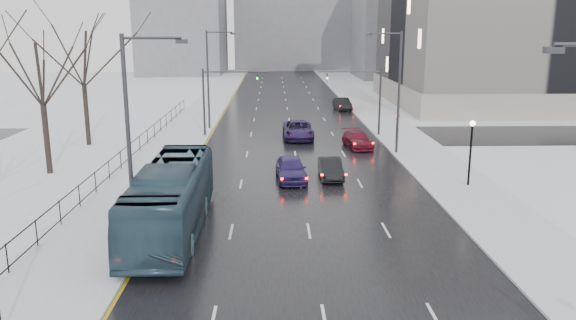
{
  "coord_description": "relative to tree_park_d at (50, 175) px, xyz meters",
  "views": [
    {
      "loc": [
        -1.78,
        -5.23,
        10.24
      ],
      "look_at": [
        -0.93,
        27.51,
        2.5
      ],
      "focal_mm": 35.0,
      "sensor_mm": 36.0,
      "label": 1
    }
  ],
  "objects": [
    {
      "name": "bldg_far_left",
      "position": [
        -4.2,
        91.0,
        14.0
      ],
      "size": [
        18.0,
        22.0,
        28.0
      ],
      "primitive_type": "cube",
      "color": "slate",
      "rests_on": "ground"
    },
    {
      "name": "lamppost_r_mid",
      "position": [
        28.8,
        -4.0,
        2.94
      ],
      "size": [
        0.36,
        0.36,
        4.28
      ],
      "color": "black",
      "rests_on": "sidewalk_right"
    },
    {
      "name": "streetlight_r_mid",
      "position": [
        25.97,
        6.0,
        5.62
      ],
      "size": [
        2.95,
        0.25,
        10.0
      ],
      "color": "#2D2D33",
      "rests_on": "ground"
    },
    {
      "name": "sedan_right_distant",
      "position": [
        24.79,
        31.59,
        0.79
      ],
      "size": [
        2.14,
        4.72,
        1.5
      ],
      "primitive_type": "imported",
      "rotation": [
        0.0,
        0.0,
        0.12
      ],
      "color": "black",
      "rests_on": "road"
    },
    {
      "name": "no_uturn_sign",
      "position": [
        27.0,
        10.0,
        2.3
      ],
      "size": [
        0.6,
        0.06,
        2.7
      ],
      "color": "#2D2D33",
      "rests_on": "sidewalk_right"
    },
    {
      "name": "mast_signal_left",
      "position": [
        10.47,
        14.0,
        4.11
      ],
      "size": [
        6.1,
        0.33,
        6.5
      ],
      "color": "#2D2D33",
      "rests_on": "ground"
    },
    {
      "name": "park_strip",
      "position": [
        -2.2,
        26.0,
        0.06
      ],
      "size": [
        14.0,
        150.0,
        0.12
      ],
      "primitive_type": "cube",
      "color": "white",
      "rests_on": "ground"
    },
    {
      "name": "iron_fence",
      "position": [
        4.8,
        -4.0,
        0.91
      ],
      "size": [
        0.06,
        70.0,
        1.3
      ],
      "color": "black",
      "rests_on": "sidewalk_left"
    },
    {
      "name": "sidewalk_left",
      "position": [
        7.3,
        26.0,
        0.08
      ],
      "size": [
        5.0,
        150.0,
        0.16
      ],
      "primitive_type": "cube",
      "color": "silver",
      "rests_on": "ground"
    },
    {
      "name": "sedan_right_near",
      "position": [
        19.95,
        -1.65,
        0.73
      ],
      "size": [
        1.53,
        4.2,
        1.37
      ],
      "primitive_type": "imported",
      "rotation": [
        0.0,
        0.0,
        0.02
      ],
      "color": "black",
      "rests_on": "road"
    },
    {
      "name": "streetlight_l_near",
      "position": [
        9.63,
        -14.0,
        5.62
      ],
      "size": [
        2.95,
        0.25,
        10.0
      ],
      "color": "#2D2D33",
      "rests_on": "ground"
    },
    {
      "name": "sedan_center_near",
      "position": [
        17.18,
        -2.15,
        0.87
      ],
      "size": [
        2.25,
        4.96,
        1.65
      ],
      "primitive_type": "imported",
      "rotation": [
        0.0,
        0.0,
        0.06
      ],
      "color": "navy",
      "rests_on": "road"
    },
    {
      "name": "streetlight_l_far",
      "position": [
        9.63,
        18.0,
        5.62
      ],
      "size": [
        2.95,
        0.25,
        10.0
      ],
      "color": "#2D2D33",
      "rests_on": "ground"
    },
    {
      "name": "bldg_far_right",
      "position": [
        45.8,
        81.0,
        11.0
      ],
      "size": [
        24.0,
        20.0,
        22.0
      ],
      "primitive_type": "cube",
      "color": "slate",
      "rests_on": "ground"
    },
    {
      "name": "bus",
      "position": [
        10.8,
        -11.82,
        1.8
      ],
      "size": [
        3.05,
        12.68,
        3.53
      ],
      "primitive_type": "imported",
      "rotation": [
        0.0,
        0.0,
        0.01
      ],
      "color": "#2E495A",
      "rests_on": "road"
    },
    {
      "name": "sedan_right_far",
      "position": [
        23.33,
        8.57,
        0.73
      ],
      "size": [
        2.54,
        4.97,
        1.38
      ],
      "primitive_type": "imported",
      "rotation": [
        0.0,
        0.0,
        0.13
      ],
      "color": "maroon",
      "rests_on": "road"
    },
    {
      "name": "civic_building",
      "position": [
        52.8,
        38.0,
        11.21
      ],
      "size": [
        41.0,
        31.0,
        24.8
      ],
      "color": "gray",
      "rests_on": "ground"
    },
    {
      "name": "mast_signal_right",
      "position": [
        25.13,
        14.0,
        4.11
      ],
      "size": [
        6.1,
        0.33,
        6.5
      ],
      "color": "#2D2D33",
      "rests_on": "ground"
    },
    {
      "name": "road",
      "position": [
        17.8,
        26.0,
        0.02
      ],
      "size": [
        16.0,
        150.0,
        0.04
      ],
      "primitive_type": "cube",
      "color": "black",
      "rests_on": "ground"
    },
    {
      "name": "tree_park_d",
      "position": [
        0.0,
        0.0,
        0.0
      ],
      "size": [
        8.75,
        8.75,
        12.5
      ],
      "primitive_type": null,
      "color": "black",
      "rests_on": "ground"
    },
    {
      "name": "sidewalk_right",
      "position": [
        28.3,
        26.0,
        0.08
      ],
      "size": [
        5.0,
        150.0,
        0.16
      ],
      "primitive_type": "cube",
      "color": "silver",
      "rests_on": "ground"
    },
    {
      "name": "tree_park_e",
      "position": [
        -0.4,
        10.0,
        0.0
      ],
      "size": [
        9.45,
        9.45,
        13.5
      ],
      "primitive_type": null,
      "color": "black",
      "rests_on": "ground"
    },
    {
      "name": "sedan_right_cross",
      "position": [
        18.3,
        12.64,
        0.87
      ],
      "size": [
        2.83,
        6.01,
        1.66
      ],
      "primitive_type": "imported",
      "rotation": [
        0.0,
        0.0,
        0.01
      ],
      "color": "#25184A",
      "rests_on": "road"
    },
    {
      "name": "cross_road",
      "position": [
        17.8,
        14.0,
        0.02
      ],
      "size": [
        130.0,
        10.0,
        0.04
      ],
      "primitive_type": "cube",
      "color": "black",
      "rests_on": "ground"
    },
    {
      "name": "bldg_far_center",
      "position": [
        21.8,
        106.0,
        9.0
      ],
      "size": [
        30.0,
        18.0,
        18.0
      ],
      "primitive_type": "cube",
      "color": "slate",
      "rests_on": "ground"
    }
  ]
}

